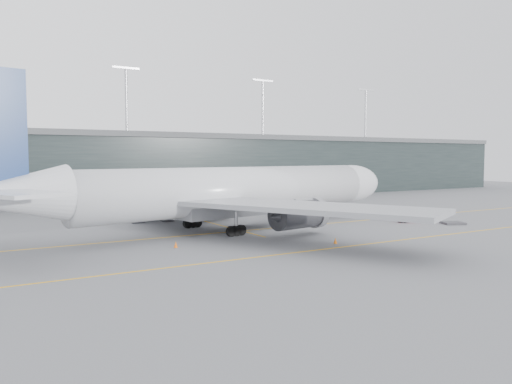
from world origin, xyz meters
TOP-DOWN VIEW (x-y plane):
  - ground at (0.00, 0.00)m, footprint 320.00×320.00m
  - taxiline_a at (0.00, -4.00)m, footprint 160.00×0.25m
  - taxiline_b at (0.00, -20.00)m, footprint 160.00×0.25m
  - taxiline_lead_main at (5.00, 20.00)m, footprint 0.25×60.00m
  - terminal at (-0.00, 58.00)m, footprint 240.00×36.00m
  - main_aircraft at (4.99, -2.00)m, footprint 65.24×60.52m
  - jet_bridge at (21.45, 24.42)m, footprint 6.74×43.48m
  - gse_cart at (30.39, -8.72)m, footprint 2.58×2.05m
  - baggage_dolly at (34.77, -13.90)m, footprint 3.71×3.41m
  - uld_a at (-4.44, 10.71)m, footprint 1.98×1.64m
  - uld_b at (-1.45, 12.47)m, footprint 2.53×2.21m
  - uld_c at (0.04, 10.29)m, footprint 1.91×1.56m
  - cone_nose at (35.98, -5.42)m, footprint 0.42×0.42m
  - cone_wing_stbd at (9.43, -17.92)m, footprint 0.42×0.42m
  - cone_wing_port at (10.06, 9.68)m, footprint 0.43×0.43m
  - cone_tail at (-7.03, -11.10)m, footprint 0.42×0.42m

SIDE VIEW (x-z plane):
  - ground at x=0.00m, z-range 0.00..0.00m
  - taxiline_a at x=0.00m, z-range 0.00..0.02m
  - taxiline_b at x=0.00m, z-range 0.00..0.02m
  - taxiline_lead_main at x=5.00m, z-range 0.00..0.02m
  - baggage_dolly at x=34.77m, z-range 0.03..0.33m
  - cone_nose at x=35.98m, z-range 0.00..0.66m
  - cone_wing_stbd at x=9.43m, z-range 0.00..0.66m
  - cone_tail at x=-7.03m, z-range 0.00..0.67m
  - cone_wing_port at x=10.06m, z-range 0.00..0.68m
  - gse_cart at x=30.39m, z-range 0.09..1.63m
  - uld_c at x=0.04m, z-range 0.04..1.73m
  - uld_a at x=-4.44m, z-range 0.04..1.75m
  - uld_b at x=-1.45m, z-range 0.05..2.04m
  - jet_bridge at x=21.45m, z-range 1.65..8.26m
  - main_aircraft at x=4.99m, z-range -4.03..14.34m
  - terminal at x=0.00m, z-range -6.88..22.12m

